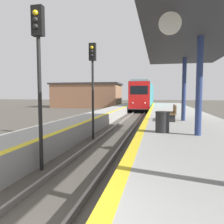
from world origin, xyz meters
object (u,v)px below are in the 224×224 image
signal_near (39,58)px  signal_mid (93,73)px  trash_bin (162,122)px  train (144,96)px  bench (172,112)px

signal_near → signal_mid: 4.97m
trash_bin → train: bearing=94.7°
bench → signal_near: bearing=-122.6°
signal_mid → trash_bin: bearing=-31.5°
signal_near → signal_mid: size_ratio=1.00×
train → trash_bin: bearing=-85.3°
signal_near → bench: bearing=57.4°
signal_near → signal_mid: bearing=87.4°
train → bench: size_ratio=13.10×
train → signal_near: size_ratio=4.69×
train → bench: 26.56m
train → signal_near: 33.42m
signal_mid → bench: size_ratio=2.80×
train → signal_near: bearing=-92.2°
bench → signal_mid: bearing=-154.2°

